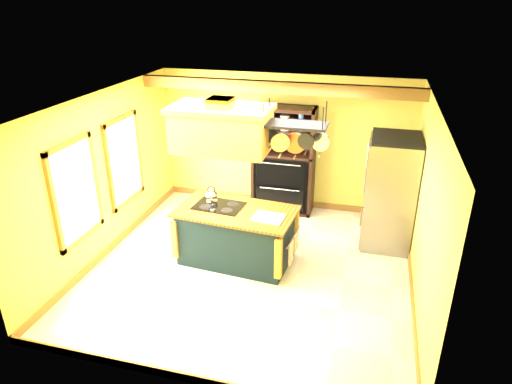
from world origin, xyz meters
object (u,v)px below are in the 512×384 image
at_px(range_hood, 221,128).
at_px(refrigerator, 389,194).
at_px(hutch, 284,170).
at_px(kitchen_island, 236,235).
at_px(pot_rack, 295,132).

xyz_separation_m(range_hood, refrigerator, (2.57, 1.25, -1.33)).
xyz_separation_m(refrigerator, hutch, (-2.03, 0.88, -0.09)).
bearing_deg(refrigerator, hutch, 156.63).
height_order(kitchen_island, pot_rack, pot_rack).
relative_size(kitchen_island, range_hood, 1.31).
xyz_separation_m(range_hood, hutch, (0.54, 2.12, -1.42)).
xyz_separation_m(pot_rack, hutch, (-0.56, 2.11, -1.44)).
relative_size(range_hood, refrigerator, 0.79).
distance_m(range_hood, pot_rack, 1.10).
bearing_deg(refrigerator, pot_rack, -139.80).
distance_m(refrigerator, hutch, 2.21).
distance_m(kitchen_island, pot_rack, 2.02).
bearing_deg(refrigerator, kitchen_island, -152.26).
distance_m(kitchen_island, range_hood, 1.80).
xyz_separation_m(kitchen_island, hutch, (0.34, 2.12, 0.37)).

